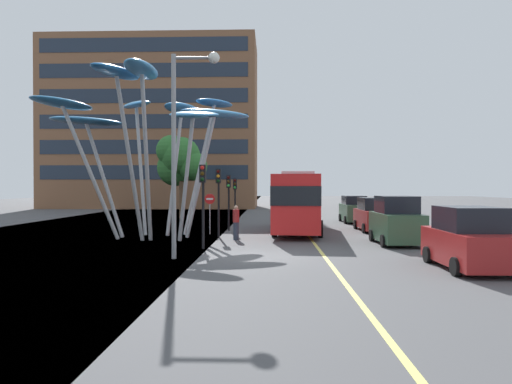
{
  "coord_description": "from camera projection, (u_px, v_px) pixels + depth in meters",
  "views": [
    {
      "loc": [
        0.51,
        -18.43,
        2.8
      ],
      "look_at": [
        -0.32,
        7.98,
        2.5
      ],
      "focal_mm": 32.22,
      "sensor_mm": 36.0,
      "label": 1
    }
  ],
  "objects": [
    {
      "name": "car_side_street",
      "position": [
        354.0,
        210.0,
        35.93
      ],
      "size": [
        1.93,
        4.28,
        2.09
      ],
      "color": "#2D5138",
      "rests_on": "ground"
    },
    {
      "name": "traffic_light_opposite",
      "position": [
        235.0,
        191.0,
        33.53
      ],
      "size": [
        0.28,
        0.42,
        3.41
      ],
      "color": "black",
      "rests_on": "ground"
    },
    {
      "name": "leaf_sculpture",
      "position": [
        148.0,
        112.0,
        24.88
      ],
      "size": [
        11.46,
        10.41,
        8.68
      ],
      "color": "#9EA0A5",
      "rests_on": "ground"
    },
    {
      "name": "tree_pavement_near",
      "position": [
        179.0,
        160.0,
        40.78
      ],
      "size": [
        4.68,
        4.12,
        7.4
      ],
      "color": "brown",
      "rests_on": "ground"
    },
    {
      "name": "backdrop_building",
      "position": [
        153.0,
        125.0,
        62.13
      ],
      "size": [
        27.84,
        10.15,
        22.23
      ],
      "color": "brown",
      "rests_on": "ground"
    },
    {
      "name": "pedestrian",
      "position": [
        236.0,
        222.0,
        24.19
      ],
      "size": [
        0.34,
        0.34,
        1.82
      ],
      "color": "#2D3342",
      "rests_on": "ground"
    },
    {
      "name": "street_lamp",
      "position": [
        184.0,
        128.0,
        17.79
      ],
      "size": [
        1.88,
        0.44,
        8.01
      ],
      "color": "gray",
      "rests_on": "ground"
    },
    {
      "name": "car_parked_mid",
      "position": [
        396.0,
        222.0,
        22.34
      ],
      "size": [
        2.03,
        3.93,
        2.35
      ],
      "color": "#2D5138",
      "rests_on": "ground"
    },
    {
      "name": "traffic_light_island_mid",
      "position": [
        229.0,
        191.0,
        29.16
      ],
      "size": [
        0.28,
        0.42,
        3.53
      ],
      "color": "black",
      "rests_on": "ground"
    },
    {
      "name": "red_bus",
      "position": [
        299.0,
        199.0,
        28.35
      ],
      "size": [
        3.55,
        10.98,
        3.7
      ],
      "color": "red",
      "rests_on": "ground"
    },
    {
      "name": "ground",
      "position": [
        242.0,
        257.0,
        18.49
      ],
      "size": [
        120.0,
        240.0,
        0.1
      ],
      "color": "#4C4C4F"
    },
    {
      "name": "traffic_light_kerb_near",
      "position": [
        203.0,
        188.0,
        20.54
      ],
      "size": [
        0.28,
        0.42,
        3.79
      ],
      "color": "black",
      "rests_on": "ground"
    },
    {
      "name": "car_parked_near",
      "position": [
        469.0,
        240.0,
        15.59
      ],
      "size": [
        2.08,
        4.14,
        2.12
      ],
      "color": "maroon",
      "rests_on": "ground"
    },
    {
      "name": "no_entry_sign",
      "position": [
        210.0,
        207.0,
        27.07
      ],
      "size": [
        0.6,
        0.12,
        2.38
      ],
      "color": "gray",
      "rests_on": "ground"
    },
    {
      "name": "car_parked_far",
      "position": [
        373.0,
        215.0,
        29.01
      ],
      "size": [
        1.93,
        4.56,
        2.11
      ],
      "color": "maroon",
      "rests_on": "ground"
    },
    {
      "name": "traffic_light_kerb_far",
      "position": [
        218.0,
        188.0,
        25.36
      ],
      "size": [
        0.28,
        0.42,
        3.79
      ],
      "color": "black",
      "rests_on": "ground"
    }
  ]
}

